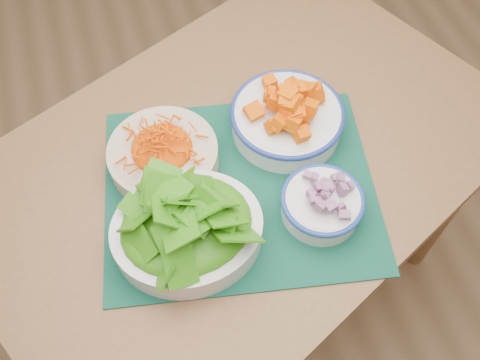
{
  "coord_description": "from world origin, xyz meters",
  "views": [
    {
      "loc": [
        -0.07,
        -0.45,
        1.65
      ],
      "look_at": [
        0.09,
        0.06,
        0.78
      ],
      "focal_mm": 40.0,
      "sensor_mm": 36.0,
      "label": 1
    }
  ],
  "objects_px": {
    "placemat": "(240,189)",
    "squash_bowl": "(287,114)",
    "carrot_bowl": "(163,152)",
    "lettuce_bowl": "(186,224)",
    "table": "(242,182)",
    "onion_bowl": "(322,202)"
  },
  "relations": [
    {
      "from": "table",
      "to": "placemat",
      "type": "distance_m",
      "value": 0.14
    },
    {
      "from": "table",
      "to": "onion_bowl",
      "type": "relative_size",
      "value": 7.54
    },
    {
      "from": "squash_bowl",
      "to": "lettuce_bowl",
      "type": "height_order",
      "value": "lettuce_bowl"
    },
    {
      "from": "squash_bowl",
      "to": "lettuce_bowl",
      "type": "xyz_separation_m",
      "value": [
        -0.26,
        -0.19,
        0.01
      ]
    },
    {
      "from": "table",
      "to": "squash_bowl",
      "type": "bearing_deg",
      "value": -7.77
    },
    {
      "from": "lettuce_bowl",
      "to": "table",
      "type": "bearing_deg",
      "value": 49.51
    },
    {
      "from": "onion_bowl",
      "to": "carrot_bowl",
      "type": "bearing_deg",
      "value": 142.41
    },
    {
      "from": "table",
      "to": "onion_bowl",
      "type": "distance_m",
      "value": 0.25
    },
    {
      "from": "table",
      "to": "lettuce_bowl",
      "type": "distance_m",
      "value": 0.28
    },
    {
      "from": "squash_bowl",
      "to": "table",
      "type": "bearing_deg",
      "value": -163.03
    },
    {
      "from": "squash_bowl",
      "to": "onion_bowl",
      "type": "bearing_deg",
      "value": -91.69
    },
    {
      "from": "placemat",
      "to": "lettuce_bowl",
      "type": "bearing_deg",
      "value": -136.85
    },
    {
      "from": "carrot_bowl",
      "to": "lettuce_bowl",
      "type": "height_order",
      "value": "lettuce_bowl"
    },
    {
      "from": "table",
      "to": "lettuce_bowl",
      "type": "relative_size",
      "value": 4.59
    },
    {
      "from": "placemat",
      "to": "squash_bowl",
      "type": "distance_m",
      "value": 0.18
    },
    {
      "from": "lettuce_bowl",
      "to": "onion_bowl",
      "type": "height_order",
      "value": "lettuce_bowl"
    },
    {
      "from": "table",
      "to": "lettuce_bowl",
      "type": "bearing_deg",
      "value": -159.1
    },
    {
      "from": "table",
      "to": "onion_bowl",
      "type": "xyz_separation_m",
      "value": [
        0.1,
        -0.17,
        0.15
      ]
    },
    {
      "from": "table",
      "to": "carrot_bowl",
      "type": "distance_m",
      "value": 0.22
    },
    {
      "from": "placemat",
      "to": "onion_bowl",
      "type": "height_order",
      "value": "onion_bowl"
    },
    {
      "from": "placemat",
      "to": "squash_bowl",
      "type": "bearing_deg",
      "value": 49.97
    },
    {
      "from": "carrot_bowl",
      "to": "squash_bowl",
      "type": "xyz_separation_m",
      "value": [
        0.26,
        0.01,
        0.01
      ]
    }
  ]
}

